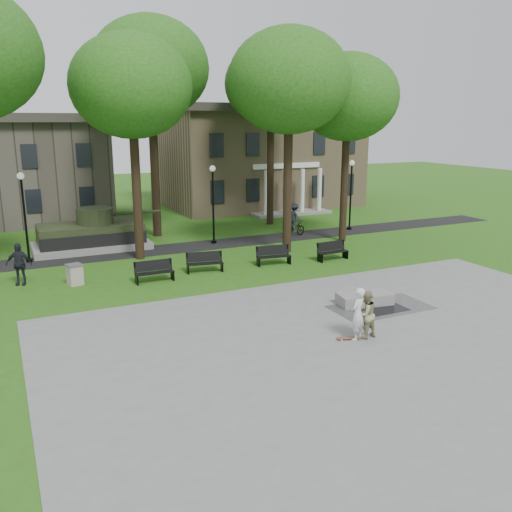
{
  "coord_description": "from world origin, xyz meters",
  "views": [
    {
      "loc": [
        -11.14,
        -18.01,
        7.28
      ],
      "look_at": [
        -0.98,
        3.23,
        1.4
      ],
      "focal_mm": 38.0,
      "sensor_mm": 36.0,
      "label": 1
    }
  ],
  "objects": [
    {
      "name": "cyclist",
      "position": [
        5.88,
        11.89,
        0.89
      ],
      "size": [
        2.09,
        1.31,
        2.17
      ],
      "rotation": [
        0.0,
        0.0,
        1.91
      ],
      "color": "black",
      "rests_on": "ground"
    },
    {
      "name": "tree_5",
      "position": [
        6.5,
        16.5,
        9.67
      ],
      "size": [
        6.4,
        6.4,
        12.44
      ],
      "color": "black",
      "rests_on": "ground"
    },
    {
      "name": "park_bench_1",
      "position": [
        -2.27,
        6.45,
        0.52
      ],
      "size": [
        1.85,
        0.84,
        1.0
      ],
      "rotation": [
        0.0,
        0.0,
        -0.18
      ],
      "color": "black",
      "rests_on": "ground"
    },
    {
      "name": "lamp_mid",
      "position": [
        0.5,
        12.3,
        2.79
      ],
      "size": [
        0.36,
        0.36,
        4.73
      ],
      "color": "black",
      "rests_on": "ground"
    },
    {
      "name": "park_bench_2",
      "position": [
        1.45,
        6.24,
        0.52
      ],
      "size": [
        1.84,
        0.73,
        1.0
      ],
      "rotation": [
        0.0,
        0.0,
        -0.12
      ],
      "color": "black",
      "rests_on": "ground"
    },
    {
      "name": "tree_3",
      "position": [
        8.0,
        9.5,
        8.6
      ],
      "size": [
        6.0,
        6.0,
        11.19
      ],
      "color": "black",
      "rests_on": "ground"
    },
    {
      "name": "tree_1",
      "position": [
        -4.5,
        10.5,
        8.95
      ],
      "size": [
        6.2,
        6.2,
        11.63
      ],
      "color": "black",
      "rests_on": "ground"
    },
    {
      "name": "footpath",
      "position": [
        0.0,
        12.0,
        0.01
      ],
      "size": [
        44.0,
        2.6,
        0.01
      ],
      "primitive_type": "cube",
      "color": "black",
      "rests_on": "ground"
    },
    {
      "name": "park_bench_0",
      "position": [
        -4.96,
        5.89,
        0.52
      ],
      "size": [
        1.8,
        0.53,
        1.0
      ],
      "rotation": [
        0.0,
        0.0,
        0.0
      ],
      "color": "black",
      "rests_on": "ground"
    },
    {
      "name": "skateboarder",
      "position": [
        -0.57,
        -3.9,
        0.94
      ],
      "size": [
        0.8,
        0.71,
        1.84
      ],
      "primitive_type": "imported",
      "rotation": [
        0.0,
        0.0,
        3.64
      ],
      "color": "silver",
      "rests_on": "plaza"
    },
    {
      "name": "tank_monument",
      "position": [
        -6.46,
        14.0,
        0.86
      ],
      "size": [
        7.45,
        3.4,
        2.4
      ],
      "color": "gray",
      "rests_on": "ground"
    },
    {
      "name": "lamp_left",
      "position": [
        -10.0,
        12.3,
        2.79
      ],
      "size": [
        0.36,
        0.36,
        4.73
      ],
      "color": "black",
      "rests_on": "ground"
    },
    {
      "name": "park_bench_3",
      "position": [
        4.77,
        5.74,
        0.52
      ],
      "size": [
        1.83,
        0.65,
        1.0
      ],
      "rotation": [
        0.0,
        0.0,
        0.07
      ],
      "color": "black",
      "rests_on": "ground"
    },
    {
      "name": "pedestrian_walker",
      "position": [
        -10.61,
        8.04,
        0.97
      ],
      "size": [
        1.23,
        0.83,
        1.95
      ],
      "primitive_type": "imported",
      "rotation": [
        0.0,
        0.0,
        -0.34
      ],
      "color": "black",
      "rests_on": "ground"
    },
    {
      "name": "tree_2",
      "position": [
        3.5,
        8.5,
        9.32
      ],
      "size": [
        6.6,
        6.6,
        12.16
      ],
      "color": "black",
      "rests_on": "ground"
    },
    {
      "name": "lamp_right",
      "position": [
        10.5,
        12.3,
        2.79
      ],
      "size": [
        0.36,
        0.36,
        4.73
      ],
      "color": "black",
      "rests_on": "ground"
    },
    {
      "name": "concrete_block",
      "position": [
        1.91,
        -1.0,
        0.24
      ],
      "size": [
        2.33,
        1.33,
        0.45
      ],
      "primitive_type": "cube",
      "rotation": [
        0.0,
        0.0,
        -0.16
      ],
      "color": "gray",
      "rests_on": "plaza"
    },
    {
      "name": "building_right",
      "position": [
        10.0,
        26.0,
        4.34
      ],
      "size": [
        17.0,
        12.0,
        8.6
      ],
      "color": "#9E8460",
      "rests_on": "ground"
    },
    {
      "name": "ground",
      "position": [
        0.0,
        0.0,
        0.0
      ],
      "size": [
        120.0,
        120.0,
        0.0
      ],
      "primitive_type": "plane",
      "color": "#2A5113",
      "rests_on": "ground"
    },
    {
      "name": "tree_4",
      "position": [
        -2.0,
        16.0,
        10.39
      ],
      "size": [
        7.2,
        7.2,
        13.5
      ],
      "color": "black",
      "rests_on": "ground"
    },
    {
      "name": "friend_watching",
      "position": [
        -0.22,
        -3.88,
        0.87
      ],
      "size": [
        0.91,
        0.75,
        1.7
      ],
      "primitive_type": "imported",
      "rotation": [
        0.0,
        0.0,
        3.28
      ],
      "color": "#949060",
      "rests_on": "plaza"
    },
    {
      "name": "plaza",
      "position": [
        0.0,
        -5.0,
        0.01
      ],
      "size": [
        22.0,
        16.0,
        0.02
      ],
      "primitive_type": "cube",
      "color": "gray",
      "rests_on": "ground"
    },
    {
      "name": "puddle",
      "position": [
        2.05,
        -1.82,
        0.02
      ],
      "size": [
        2.2,
        1.2,
        0.0
      ],
      "primitive_type": "cube",
      "color": "black",
      "rests_on": "plaza"
    },
    {
      "name": "trash_bin",
      "position": [
        -8.36,
        6.98,
        0.49
      ],
      "size": [
        0.8,
        0.8,
        0.96
      ],
      "rotation": [
        0.0,
        0.0,
        0.24
      ],
      "color": "#A49687",
      "rests_on": "ground"
    },
    {
      "name": "skateboard",
      "position": [
        -0.83,
        -3.8,
        0.06
      ],
      "size": [
        0.8,
        0.45,
        0.07
      ],
      "primitive_type": "cube",
      "rotation": [
        0.0,
        0.0,
        -0.33
      ],
      "color": "brown",
      "rests_on": "plaza"
    }
  ]
}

